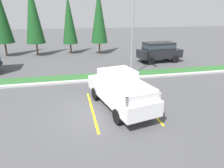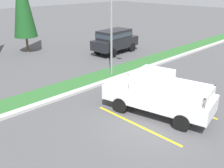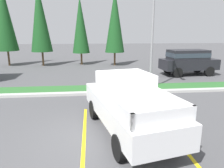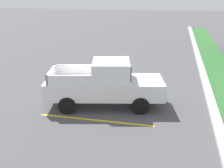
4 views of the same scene
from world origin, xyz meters
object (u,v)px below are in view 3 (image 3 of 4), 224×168
Objects in this scene: pickup_truck_main at (127,104)px; cypress_tree_left_inner at (40,18)px; cypress_tree_right_inner at (115,21)px; suv_distant at (188,60)px; cypress_tree_leftmost at (4,15)px; cypress_tree_center at (80,25)px; street_light at (154,21)px.

pickup_truck_main is 0.65× the size of cypress_tree_left_inner.
cypress_tree_left_inner reaches higher than cypress_tree_right_inner.
cypress_tree_right_inner is at bearing 85.00° from pickup_truck_main.
cypress_tree_left_inner is 1.07× the size of cypress_tree_right_inner.
suv_distant is 0.54× the size of cypress_tree_leftmost.
cypress_tree_leftmost is at bearing -179.86° from cypress_tree_center.
cypress_tree_center is (4.07, 0.47, -0.73)m from cypress_tree_left_inner.
cypress_tree_leftmost is at bearing 138.51° from street_light.
street_light is at bearing -136.26° from suv_distant.
cypress_tree_leftmost is 3.70m from cypress_tree_left_inner.
suv_distant is at bearing 43.74° from street_light.
cypress_tree_left_inner reaches higher than pickup_truck_main.
cypress_tree_center is (-2.24, 16.52, 3.19)m from pickup_truck_main.
street_light is 0.90× the size of cypress_tree_right_inner.
cypress_tree_left_inner reaches higher than cypress_tree_center.
cypress_tree_right_inner is (-5.48, 5.90, 3.41)m from suv_distant.
cypress_tree_right_inner is at bearing -4.78° from cypress_tree_leftmost.
cypress_tree_right_inner is at bearing -3.67° from cypress_tree_left_inner.
cypress_tree_leftmost reaches higher than suv_distant.
cypress_tree_center is at bearing 0.14° from cypress_tree_leftmost.
cypress_tree_left_inner is at bearing -173.36° from cypress_tree_center.
cypress_tree_right_inner reaches higher than suv_distant.
cypress_tree_left_inner is 7.69m from cypress_tree_right_inner.
cypress_tree_left_inner is at bearing 176.33° from cypress_tree_right_inner.
cypress_tree_right_inner is (1.36, 15.55, 3.61)m from pickup_truck_main.
cypress_tree_left_inner is at bearing 111.47° from pickup_truck_main.
pickup_truck_main is 16.97m from cypress_tree_center.
cypress_tree_leftmost is at bearing 121.15° from pickup_truck_main.
cypress_tree_right_inner is at bearing -15.02° from cypress_tree_center.
suv_distant is 0.66× the size of cypress_tree_center.
pickup_truck_main is 6.76m from street_light.
suv_distant is 0.66× the size of street_light.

